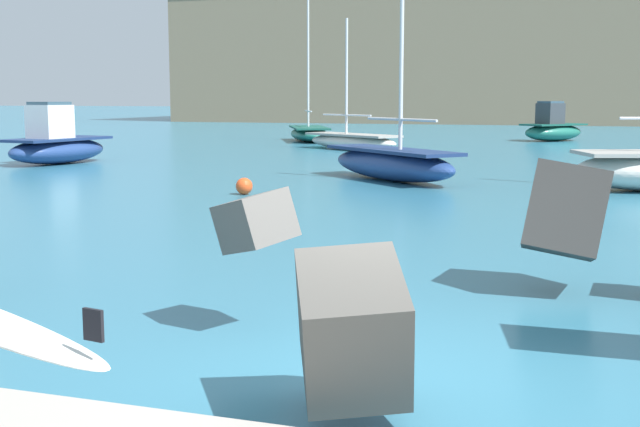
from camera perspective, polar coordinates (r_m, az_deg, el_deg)
ground_plane at (r=7.54m, az=4.01°, el=-11.35°), size 400.00×400.00×0.00m
breakwater_jetty at (r=9.16m, az=-9.63°, el=-0.83°), size 31.81×7.62×2.43m
boat_near_left at (r=25.03m, az=5.01°, el=3.53°), size 5.38×5.10×5.68m
boat_near_right at (r=32.79m, az=-17.83°, el=4.59°), size 2.58×4.78×2.34m
boat_mid_centre at (r=47.34m, az=-0.76°, el=5.63°), size 4.34×6.23×8.04m
boat_far_left at (r=49.33m, az=15.86°, el=5.70°), size 4.08×4.36×2.29m
boat_far_centre at (r=39.59m, az=2.25°, el=5.08°), size 5.87×4.68×6.23m
mooring_buoy_inner at (r=34.09m, az=19.90°, el=3.75°), size 0.44×0.44×0.44m
mooring_buoy_outer at (r=21.37m, az=-5.29°, el=1.90°), size 0.44×0.44×0.44m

